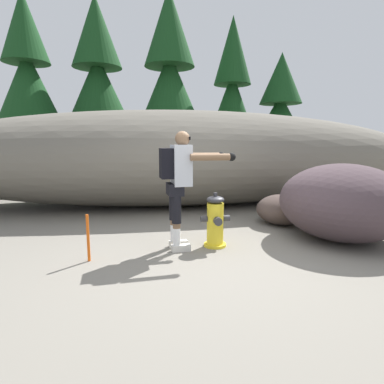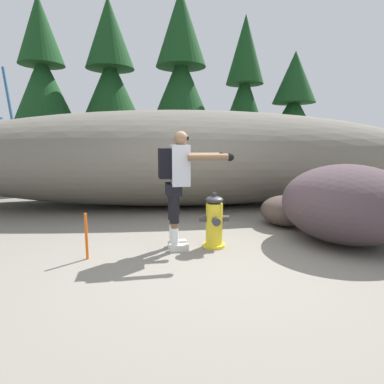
% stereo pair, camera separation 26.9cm
% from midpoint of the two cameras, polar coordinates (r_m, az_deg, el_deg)
% --- Properties ---
extents(ground_plane, '(56.00, 56.00, 0.04)m').
position_cam_midpoint_polar(ground_plane, '(4.37, 4.58, -11.24)').
color(ground_plane, slate).
extents(dirt_embankment, '(12.50, 3.20, 2.22)m').
position_cam_midpoint_polar(dirt_embankment, '(7.63, 0.08, 6.05)').
color(dirt_embankment, '#666056').
rests_on(dirt_embankment, ground_plane).
extents(fire_hydrant, '(0.42, 0.37, 0.78)m').
position_cam_midpoint_polar(fire_hydrant, '(4.57, 5.68, -5.38)').
color(fire_hydrant, yellow).
rests_on(fire_hydrant, ground_plane).
extents(utility_worker, '(1.00, 0.59, 1.63)m').
position_cam_midpoint_polar(utility_worker, '(4.35, -0.56, 2.90)').
color(utility_worker, beige).
rests_on(utility_worker, ground_plane).
extents(boulder_large, '(2.41, 2.47, 1.17)m').
position_cam_midpoint_polar(boulder_large, '(5.31, 27.20, -1.87)').
color(boulder_large, '#44363B').
rests_on(boulder_large, ground_plane).
extents(boulder_mid, '(1.21, 1.22, 0.54)m').
position_cam_midpoint_polar(boulder_mid, '(6.02, 17.75, -3.17)').
color(boulder_mid, '#483A34').
rests_on(boulder_mid, ground_plane).
extents(pine_tree_far_left, '(2.26, 2.26, 6.22)m').
position_cam_midpoint_polar(pine_tree_far_left, '(12.22, -24.49, 18.10)').
color(pine_tree_far_left, '#47331E').
rests_on(pine_tree_far_left, ground_plane).
extents(pine_tree_left, '(2.60, 2.60, 6.43)m').
position_cam_midpoint_polar(pine_tree_left, '(12.25, -13.66, 18.64)').
color(pine_tree_left, '#47331E').
rests_on(pine_tree_left, ground_plane).
extents(pine_tree_center, '(2.65, 2.65, 6.59)m').
position_cam_midpoint_polar(pine_tree_center, '(11.66, -1.28, 19.28)').
color(pine_tree_center, '#47331E').
rests_on(pine_tree_center, ground_plane).
extents(pine_tree_right, '(2.15, 2.15, 6.10)m').
position_cam_midpoint_polar(pine_tree_right, '(12.70, 9.92, 16.52)').
color(pine_tree_right, '#47331E').
rests_on(pine_tree_right, ground_plane).
extents(pine_tree_far_right, '(2.40, 2.40, 4.75)m').
position_cam_midpoint_polar(pine_tree_far_right, '(12.76, 18.18, 13.40)').
color(pine_tree_far_right, '#47331E').
rests_on(pine_tree_far_right, ground_plane).
extents(survey_stake, '(0.04, 0.04, 0.60)m').
position_cam_midpoint_polar(survey_stake, '(4.26, -16.59, -7.58)').
color(survey_stake, '#E55914').
rests_on(survey_stake, ground_plane).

